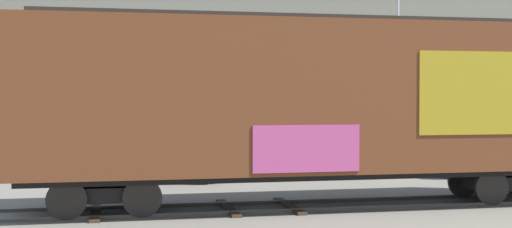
{
  "coord_description": "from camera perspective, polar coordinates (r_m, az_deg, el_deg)",
  "views": [
    {
      "loc": [
        -4.5,
        -17.17,
        2.81
      ],
      "look_at": [
        -1.59,
        1.73,
        2.33
      ],
      "focal_mm": 48.58,
      "sensor_mm": 36.0,
      "label": 1
    }
  ],
  "objects": [
    {
      "name": "track",
      "position": [
        18.56,
        10.93,
        -7.17
      ],
      "size": [
        60.0,
        4.82,
        0.08
      ],
      "color": "#4C4742",
      "rests_on": "ground_plane"
    },
    {
      "name": "ground_plane",
      "position": [
        17.97,
        5.92,
        -7.55
      ],
      "size": [
        260.0,
        260.0,
        0.0
      ],
      "primitive_type": "plane",
      "color": "slate"
    },
    {
      "name": "freight_car",
      "position": [
        17.68,
        5.13,
        1.17
      ],
      "size": [
        15.11,
        3.74,
        4.89
      ],
      "color": "brown",
      "rests_on": "ground_plane"
    },
    {
      "name": "parked_car_silver",
      "position": [
        24.13,
        4.24,
        -3.24
      ],
      "size": [
        4.34,
        2.11,
        1.63
      ],
      "color": "#B7BABF",
      "rests_on": "ground_plane"
    },
    {
      "name": "parked_car_black",
      "position": [
        26.02,
        17.87,
        -2.98
      ],
      "size": [
        4.29,
        2.45,
        1.67
      ],
      "color": "black",
      "rests_on": "ground_plane"
    },
    {
      "name": "flagpole",
      "position": [
        30.17,
        11.41,
        5.47
      ],
      "size": [
        1.01,
        0.83,
        8.06
      ],
      "color": "silver",
      "rests_on": "ground_plane"
    },
    {
      "name": "hillside",
      "position": [
        79.86,
        -5.51,
        4.09
      ],
      "size": [
        110.12,
        35.51,
        17.58
      ],
      "color": "gray",
      "rests_on": "ground_plane"
    },
    {
      "name": "parked_car_blue",
      "position": [
        22.95,
        -8.05,
        -3.57
      ],
      "size": [
        4.06,
        1.92,
        1.56
      ],
      "color": "navy",
      "rests_on": "ground_plane"
    }
  ]
}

